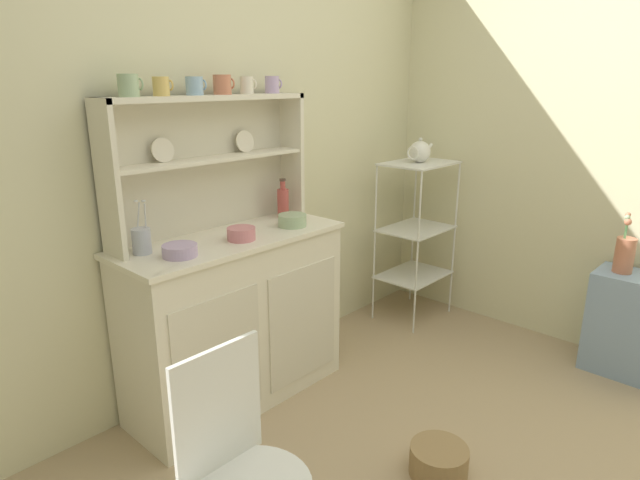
% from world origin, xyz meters
% --- Properties ---
extents(wall_back, '(3.84, 0.05, 2.50)m').
position_xyz_m(wall_back, '(0.00, 1.62, 1.25)').
color(wall_back, beige).
rests_on(wall_back, ground).
extents(hutch_cabinet, '(1.13, 0.45, 0.86)m').
position_xyz_m(hutch_cabinet, '(-0.18, 1.37, 0.44)').
color(hutch_cabinet, silver).
rests_on(hutch_cabinet, ground).
extents(hutch_shelf_unit, '(1.06, 0.18, 0.65)m').
position_xyz_m(hutch_shelf_unit, '(-0.18, 1.53, 1.24)').
color(hutch_shelf_unit, beige).
rests_on(hutch_shelf_unit, hutch_cabinet).
extents(bakers_rack, '(0.48, 0.35, 1.07)m').
position_xyz_m(bakers_rack, '(1.27, 1.27, 0.67)').
color(bakers_rack, silver).
rests_on(bakers_rack, ground).
extents(side_shelf_blue, '(0.28, 0.48, 0.57)m').
position_xyz_m(side_shelf_blue, '(1.44, -0.06, 0.29)').
color(side_shelf_blue, '#849EBC').
rests_on(side_shelf_blue, ground).
extents(wire_chair, '(0.36, 0.36, 0.85)m').
position_xyz_m(wire_chair, '(-0.89, 0.47, 0.52)').
color(wire_chair, white).
rests_on(wire_chair, ground).
extents(floor_basket, '(0.24, 0.24, 0.13)m').
position_xyz_m(floor_basket, '(0.01, 0.31, 0.06)').
color(floor_basket, '#93754C').
rests_on(floor_basket, ground).
extents(cup_sage_0, '(0.10, 0.08, 0.09)m').
position_xyz_m(cup_sage_0, '(-0.57, 1.49, 1.56)').
color(cup_sage_0, '#9EB78E').
rests_on(cup_sage_0, hutch_shelf_unit).
extents(cup_gold_1, '(0.08, 0.07, 0.08)m').
position_xyz_m(cup_gold_1, '(-0.42, 1.49, 1.55)').
color(cup_gold_1, '#DBB760').
rests_on(cup_gold_1, hutch_shelf_unit).
extents(cup_sky_2, '(0.09, 0.08, 0.08)m').
position_xyz_m(cup_sky_2, '(-0.25, 1.49, 1.55)').
color(cup_sky_2, '#8EB2D1').
rests_on(cup_sky_2, hutch_shelf_unit).
extents(cup_terracotta_3, '(0.10, 0.08, 0.09)m').
position_xyz_m(cup_terracotta_3, '(-0.10, 1.49, 1.56)').
color(cup_terracotta_3, '#C67556').
rests_on(cup_terracotta_3, hutch_shelf_unit).
extents(cup_cream_4, '(0.08, 0.06, 0.08)m').
position_xyz_m(cup_cream_4, '(0.05, 1.49, 1.55)').
color(cup_cream_4, silver).
rests_on(cup_cream_4, hutch_shelf_unit).
extents(cup_lilac_5, '(0.09, 0.07, 0.08)m').
position_xyz_m(cup_lilac_5, '(0.21, 1.49, 1.55)').
color(cup_lilac_5, '#B79ECC').
rests_on(cup_lilac_5, hutch_shelf_unit).
extents(bowl_mixing_large, '(0.15, 0.15, 0.05)m').
position_xyz_m(bowl_mixing_large, '(-0.51, 1.29, 0.89)').
color(bowl_mixing_large, '#B79ECC').
rests_on(bowl_mixing_large, hutch_cabinet).
extents(bowl_floral_medium, '(0.13, 0.13, 0.06)m').
position_xyz_m(bowl_floral_medium, '(-0.18, 1.29, 0.89)').
color(bowl_floral_medium, '#D17A84').
rests_on(bowl_floral_medium, hutch_cabinet).
extents(bowl_cream_small, '(0.14, 0.14, 0.06)m').
position_xyz_m(bowl_cream_small, '(0.15, 1.29, 0.89)').
color(bowl_cream_small, '#9EB78E').
rests_on(bowl_cream_small, hutch_cabinet).
extents(jam_bottle, '(0.06, 0.06, 0.21)m').
position_xyz_m(jam_bottle, '(0.23, 1.45, 0.95)').
color(jam_bottle, '#B74C47').
rests_on(jam_bottle, hutch_cabinet).
extents(utensil_jar, '(0.08, 0.08, 0.23)m').
position_xyz_m(utensil_jar, '(-0.60, 1.45, 0.92)').
color(utensil_jar, '#B2B7C6').
rests_on(utensil_jar, hutch_cabinet).
extents(porcelain_teapot, '(0.23, 0.14, 0.16)m').
position_xyz_m(porcelain_teapot, '(1.27, 1.27, 1.14)').
color(porcelain_teapot, white).
rests_on(porcelain_teapot, bakers_rack).
extents(flower_vase, '(0.10, 0.10, 0.33)m').
position_xyz_m(flower_vase, '(1.44, 0.06, 0.68)').
color(flower_vase, '#C67556').
rests_on(flower_vase, side_shelf_blue).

